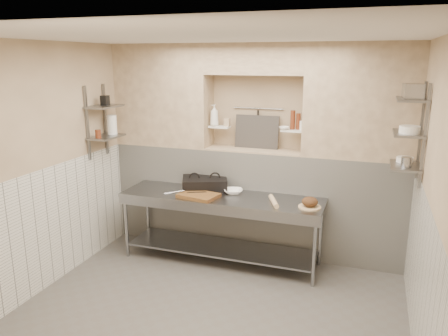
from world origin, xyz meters
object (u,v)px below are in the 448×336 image
at_px(panini_press, 205,183).
at_px(bottle_soap, 214,115).
at_px(cutting_board, 199,195).
at_px(mixing_bowl, 233,191).
at_px(bowl_alcove, 284,128).
at_px(rolling_pin, 274,201).
at_px(jug_left, 112,125).
at_px(bread_loaf, 310,202).
at_px(prep_table, 221,215).

xyz_separation_m(panini_press, bottle_soap, (0.03, 0.30, 0.88)).
distance_m(cutting_board, mixing_bowl, 0.47).
bearing_deg(bowl_alcove, bottle_soap, 179.87).
relative_size(rolling_pin, jug_left, 1.53).
bearing_deg(bread_loaf, bottle_soap, 157.13).
bearing_deg(rolling_pin, mixing_bowl, 158.78).
bearing_deg(jug_left, cutting_board, -6.27).
distance_m(cutting_board, bowl_alcove, 1.40).
height_order(prep_table, mixing_bowl, mixing_bowl).
xyz_separation_m(panini_press, cutting_board, (0.05, -0.35, -0.06)).
height_order(prep_table, bread_loaf, bread_loaf).
xyz_separation_m(bottle_soap, bowl_alcove, (0.96, -0.00, -0.13)).
relative_size(bread_loaf, jug_left, 0.74).
distance_m(panini_press, bread_loaf, 1.47).
distance_m(bowl_alcove, jug_left, 2.30).
bearing_deg(bread_loaf, bowl_alcove, 127.18).
bearing_deg(rolling_pin, jug_left, 177.83).
bearing_deg(prep_table, bread_loaf, -3.54).
bearing_deg(bread_loaf, panini_press, 168.55).
bearing_deg(cutting_board, panini_press, 98.55).
distance_m(panini_press, jug_left, 1.48).
xyz_separation_m(prep_table, bread_loaf, (1.14, -0.07, 0.33)).
xyz_separation_m(prep_table, cutting_board, (-0.25, -0.13, 0.28)).
bearing_deg(prep_table, jug_left, 179.43).
bearing_deg(panini_press, bowl_alcove, -5.51).
bearing_deg(rolling_pin, bottle_soap, 148.71).
bearing_deg(prep_table, bottle_soap, 117.70).
xyz_separation_m(bread_loaf, bottle_soap, (-1.41, 0.60, 0.89)).
relative_size(panini_press, bread_loaf, 3.70).
bearing_deg(mixing_bowl, cutting_board, -142.56).
distance_m(bread_loaf, bottle_soap, 1.77).
xyz_separation_m(rolling_pin, bowl_alcove, (-0.02, 0.59, 0.80)).
relative_size(panini_press, mixing_bowl, 2.91).
bearing_deg(jug_left, mixing_bowl, 4.83).
bearing_deg(panini_press, bread_loaf, -33.85).
bearing_deg(rolling_pin, bowl_alcove, 91.73).
relative_size(mixing_bowl, jug_left, 0.94).
bearing_deg(prep_table, mixing_bowl, 52.91).
relative_size(prep_table, rolling_pin, 6.59).
distance_m(rolling_pin, bread_loaf, 0.43).
bearing_deg(cutting_board, bread_loaf, 2.37).
bearing_deg(mixing_bowl, panini_press, 171.31).
bearing_deg(jug_left, bowl_alcove, 12.75).
xyz_separation_m(cutting_board, bread_loaf, (1.39, 0.06, 0.05)).
xyz_separation_m(bottle_soap, jug_left, (-1.28, -0.51, -0.12)).
relative_size(cutting_board, bottle_soap, 1.64).
distance_m(mixing_bowl, bowl_alcove, 1.05).
distance_m(prep_table, bread_loaf, 1.18).
xyz_separation_m(cutting_board, bowl_alcove, (0.94, 0.65, 0.81)).
bearing_deg(panini_press, mixing_bowl, -31.09).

